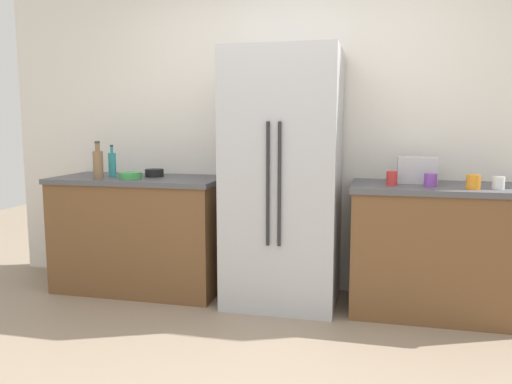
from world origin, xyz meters
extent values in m
cube|color=silver|center=(0.00, 1.75, 1.53)|extent=(5.08, 0.10, 3.05)
cube|color=brown|center=(-1.21, 1.37, 0.44)|extent=(1.33, 0.63, 0.88)
cube|color=#4C4C51|center=(-1.21, 1.37, 0.90)|extent=(1.36, 0.66, 0.04)
cube|color=brown|center=(1.09, 1.37, 0.44)|extent=(1.20, 0.63, 0.88)
cube|color=#4C4C51|center=(1.09, 1.37, 0.90)|extent=(1.23, 0.66, 0.04)
cube|color=#B2B5BA|center=(-0.03, 1.34, 0.94)|extent=(0.82, 0.68, 1.89)
cylinder|color=#262628|center=(-0.07, 0.98, 0.94)|extent=(0.02, 0.02, 0.85)
cylinder|color=#262628|center=(0.01, 0.98, 0.94)|extent=(0.02, 0.02, 0.85)
cube|color=silver|center=(0.94, 1.47, 1.02)|extent=(0.27, 0.17, 0.19)
cylinder|color=teal|center=(-1.43, 1.35, 1.02)|extent=(0.06, 0.06, 0.19)
cylinder|color=teal|center=(-1.43, 1.35, 1.14)|extent=(0.02, 0.02, 0.05)
cylinder|color=#333338|center=(-1.43, 1.35, 1.18)|extent=(0.03, 0.03, 0.02)
cylinder|color=brown|center=(-1.46, 1.19, 1.03)|extent=(0.08, 0.08, 0.22)
cylinder|color=brown|center=(-1.46, 1.19, 1.17)|extent=(0.04, 0.04, 0.06)
cylinder|color=#333338|center=(-1.46, 1.19, 1.21)|extent=(0.04, 0.04, 0.02)
cylinder|color=white|center=(1.44, 1.25, 0.97)|extent=(0.08, 0.08, 0.08)
cylinder|color=orange|center=(1.28, 1.20, 0.97)|extent=(0.09, 0.09, 0.10)
cylinder|color=purple|center=(1.01, 1.28, 0.97)|extent=(0.09, 0.09, 0.09)
cylinder|color=red|center=(0.76, 1.29, 0.97)|extent=(0.07, 0.07, 0.10)
cylinder|color=green|center=(-1.22, 1.24, 0.95)|extent=(0.17, 0.17, 0.05)
cylinder|color=black|center=(-1.10, 1.43, 0.96)|extent=(0.15, 0.15, 0.06)
camera|label=1|loc=(0.66, -2.38, 1.36)|focal=35.76mm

